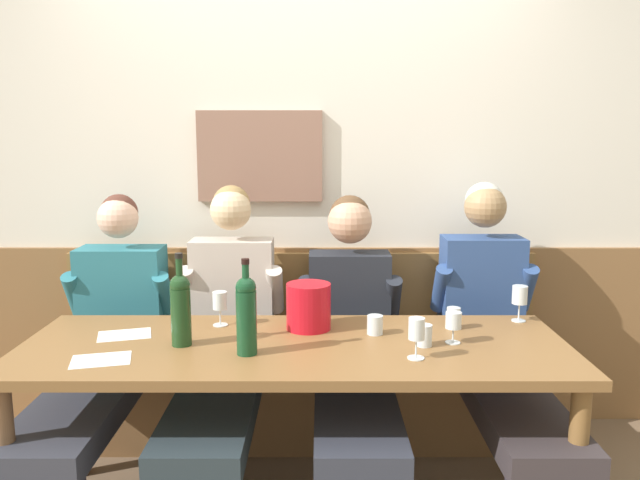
# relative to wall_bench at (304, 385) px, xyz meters

# --- Properties ---
(room_wall_back) EXTENTS (6.80, 0.12, 2.80)m
(room_wall_back) POSITION_rel_wall_bench_xyz_m (-0.00, 0.26, 1.12)
(room_wall_back) COLOR silver
(room_wall_back) RESTS_ON ground
(wood_wainscot_panel) EXTENTS (6.80, 0.03, 0.96)m
(wood_wainscot_panel) POSITION_rel_wall_bench_xyz_m (0.00, 0.21, 0.20)
(wood_wainscot_panel) COLOR brown
(wood_wainscot_panel) RESTS_ON ground
(wall_bench) EXTENTS (2.46, 0.42, 0.94)m
(wall_bench) POSITION_rel_wall_bench_xyz_m (0.00, 0.00, 0.00)
(wall_bench) COLOR brown
(wall_bench) RESTS_ON ground
(dining_table) EXTENTS (2.16, 0.78, 0.74)m
(dining_table) POSITION_rel_wall_bench_xyz_m (0.00, -0.70, 0.38)
(dining_table) COLOR brown
(dining_table) RESTS_ON ground
(person_center_right_seat) EXTENTS (0.52, 1.25, 1.27)m
(person_center_right_seat) POSITION_rel_wall_bench_xyz_m (-0.89, -0.36, 0.33)
(person_center_right_seat) COLOR #372F37
(person_center_right_seat) RESTS_ON ground
(person_right_seat) EXTENTS (0.51, 1.25, 1.31)m
(person_right_seat) POSITION_rel_wall_bench_xyz_m (-0.34, -0.37, 0.35)
(person_right_seat) COLOR #2A2E3E
(person_right_seat) RESTS_ON ground
(person_left_seat) EXTENTS (0.50, 1.25, 1.26)m
(person_left_seat) POSITION_rel_wall_bench_xyz_m (0.25, -0.36, 0.34)
(person_left_seat) COLOR #2C3232
(person_left_seat) RESTS_ON ground
(person_center_left_seat) EXTENTS (0.50, 1.25, 1.33)m
(person_center_left_seat) POSITION_rel_wall_bench_xyz_m (0.91, -0.35, 0.36)
(person_center_left_seat) COLOR #302E40
(person_center_left_seat) RESTS_ON ground
(ice_bucket) EXTENTS (0.19, 0.19, 0.20)m
(ice_bucket) POSITION_rel_wall_bench_xyz_m (0.05, -0.51, 0.56)
(ice_bucket) COLOR red
(ice_bucket) RESTS_ON dining_table
(wine_bottle_clear_water) EXTENTS (0.08, 0.08, 0.37)m
(wine_bottle_clear_water) POSITION_rel_wall_bench_xyz_m (-0.44, -0.72, 0.61)
(wine_bottle_clear_water) COLOR #1B3D1C
(wine_bottle_clear_water) RESTS_ON dining_table
(wine_bottle_green_tall) EXTENTS (0.08, 0.08, 0.37)m
(wine_bottle_green_tall) POSITION_rel_wall_bench_xyz_m (-0.17, -0.82, 0.62)
(wine_bottle_green_tall) COLOR #153F22
(wine_bottle_green_tall) RESTS_ON dining_table
(wine_glass_center_front) EXTENTS (0.06, 0.06, 0.13)m
(wine_glass_center_front) POSITION_rel_wall_bench_xyz_m (0.63, -0.69, 0.55)
(wine_glass_center_front) COLOR silver
(wine_glass_center_front) RESTS_ON dining_table
(wine_glass_mid_right) EXTENTS (0.07, 0.07, 0.16)m
(wine_glass_mid_right) POSITION_rel_wall_bench_xyz_m (0.98, -0.40, 0.57)
(wine_glass_mid_right) COLOR silver
(wine_glass_mid_right) RESTS_ON dining_table
(wine_glass_near_bucket) EXTENTS (0.06, 0.06, 0.15)m
(wine_glass_near_bucket) POSITION_rel_wall_bench_xyz_m (-0.33, -0.46, 0.56)
(wine_glass_near_bucket) COLOR silver
(wine_glass_near_bucket) RESTS_ON dining_table
(wine_glass_by_bottle) EXTENTS (0.06, 0.06, 0.15)m
(wine_glass_by_bottle) POSITION_rel_wall_bench_xyz_m (0.45, -0.87, 0.57)
(wine_glass_by_bottle) COLOR silver
(wine_glass_by_bottle) RESTS_ON dining_table
(water_tumbler_left) EXTENTS (0.06, 0.06, 0.09)m
(water_tumbler_left) POSITION_rel_wall_bench_xyz_m (0.51, -0.73, 0.50)
(water_tumbler_left) COLOR silver
(water_tumbler_left) RESTS_ON dining_table
(water_tumbler_center) EXTENTS (0.07, 0.07, 0.08)m
(water_tumbler_center) POSITION_rel_wall_bench_xyz_m (0.33, -0.58, 0.50)
(water_tumbler_center) COLOR silver
(water_tumbler_center) RESTS_ON dining_table
(water_tumbler_right) EXTENTS (0.06, 0.06, 0.09)m
(water_tumbler_right) POSITION_rel_wall_bench_xyz_m (0.67, -0.50, 0.51)
(water_tumbler_right) COLOR silver
(water_tumbler_right) RESTS_ON dining_table
(tasting_sheet_left_guest) EXTENTS (0.24, 0.20, 0.00)m
(tasting_sheet_left_guest) POSITION_rel_wall_bench_xyz_m (-0.70, -0.89, 0.46)
(tasting_sheet_left_guest) COLOR white
(tasting_sheet_left_guest) RESTS_ON dining_table
(tasting_sheet_right_guest) EXTENTS (0.24, 0.20, 0.00)m
(tasting_sheet_right_guest) POSITION_rel_wall_bench_xyz_m (-0.70, -0.59, 0.46)
(tasting_sheet_right_guest) COLOR white
(tasting_sheet_right_guest) RESTS_ON dining_table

